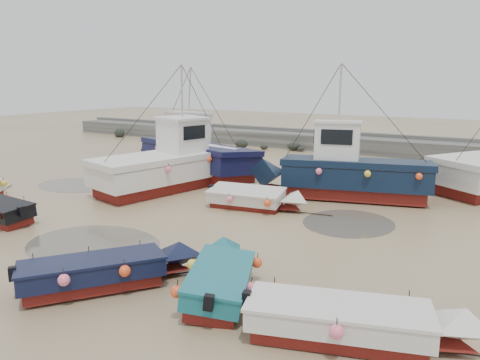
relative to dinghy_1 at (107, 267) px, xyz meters
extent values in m
plane|color=tan|center=(-1.22, 4.89, -0.55)|extent=(120.00, 120.00, 0.00)
cube|color=slate|center=(-1.22, 26.89, 0.05)|extent=(60.00, 2.20, 1.20)
cube|color=slate|center=(-1.22, 28.10, 0.78)|extent=(60.00, 0.60, 0.25)
ellipsoid|color=black|center=(3.88, 23.91, -0.25)|extent=(0.84, 0.86, 0.51)
ellipsoid|color=black|center=(6.58, 25.45, -0.20)|extent=(0.98, 1.07, 0.72)
ellipsoid|color=black|center=(-6.29, 25.35, -0.20)|extent=(0.99, 0.80, 0.58)
ellipsoid|color=black|center=(-24.73, 24.55, -0.32)|extent=(0.65, 0.64, 0.43)
ellipsoid|color=black|center=(-5.53, 25.16, -0.33)|extent=(0.61, 0.53, 0.32)
ellipsoid|color=black|center=(-10.39, 24.23, -0.17)|extent=(1.09, 0.88, 0.72)
ellipsoid|color=black|center=(-8.47, 24.54, -0.32)|extent=(0.65, 0.60, 0.37)
ellipsoid|color=black|center=(-2.14, 24.48, -0.32)|extent=(0.64, 0.62, 0.48)
ellipsoid|color=black|center=(-24.64, 24.68, -0.16)|extent=(1.10, 0.87, 0.86)
ellipsoid|color=black|center=(6.62, 25.31, -0.35)|extent=(0.55, 0.45, 0.29)
cylinder|color=#585348|center=(-2.92, 2.09, -0.54)|extent=(4.87, 4.87, 0.01)
cylinder|color=#585348|center=(3.72, 9.01, -0.54)|extent=(3.52, 3.52, 0.01)
cylinder|color=#585348|center=(-10.92, 8.00, -0.54)|extent=(4.44, 4.44, 0.01)
cylinder|color=#585348|center=(2.13, 14.99, -0.54)|extent=(6.08, 6.08, 0.01)
cylinder|color=black|center=(-13.01, 5.24, -0.52)|extent=(1.22, 1.63, 0.04)
sphere|color=#FA5022|center=(-11.47, 4.42, 0.08)|extent=(0.30, 0.30, 0.30)
cube|color=maroon|center=(-0.22, -0.30, -0.40)|extent=(3.14, 3.56, 0.30)
cube|color=black|center=(-0.22, -0.30, -0.02)|extent=(3.48, 3.91, 0.45)
pyramid|color=black|center=(1.08, 1.46, 0.43)|extent=(1.73, 1.53, 0.90)
cube|color=brown|center=(-0.22, -0.30, 0.14)|extent=(2.87, 3.25, 0.10)
cube|color=black|center=(-0.22, -0.30, 0.23)|extent=(3.58, 4.01, 0.07)
cube|color=black|center=(-1.35, -1.84, 0.15)|extent=(0.28, 0.28, 0.35)
cylinder|color=black|center=(1.62, 2.19, -0.52)|extent=(1.22, 1.63, 0.04)
sphere|color=#FA5022|center=(-1.83, -0.92, 0.08)|extent=(0.30, 0.30, 0.30)
sphere|color=#FA5022|center=(0.10, -1.44, 0.08)|extent=(0.30, 0.30, 0.30)
sphere|color=#FA5022|center=(-0.96, 0.25, 0.08)|extent=(0.30, 0.30, 0.30)
sphere|color=#FA5022|center=(0.97, -0.26, 0.08)|extent=(0.30, 0.30, 0.30)
sphere|color=#FA5022|center=(-0.10, 1.43, 0.08)|extent=(0.30, 0.30, 0.30)
cube|color=maroon|center=(2.99, 0.92, -0.40)|extent=(2.25, 3.08, 0.30)
cube|color=#16636F|center=(2.99, 0.92, -0.02)|extent=(2.52, 3.36, 0.45)
pyramid|color=#16636F|center=(2.22, 2.64, 0.43)|extent=(1.57, 1.22, 0.90)
cube|color=brown|center=(2.99, 0.92, 0.14)|extent=(2.07, 2.80, 0.10)
cube|color=#16636F|center=(2.99, 0.92, 0.23)|extent=(2.60, 3.44, 0.07)
cube|color=black|center=(3.64, -0.53, 0.15)|extent=(0.27, 0.25, 0.35)
cylinder|color=black|center=(1.88, 3.40, -0.52)|extent=(0.85, 1.84, 0.04)
sphere|color=#FA5022|center=(2.74, -0.52, 0.08)|extent=(0.30, 0.30, 0.30)
sphere|color=#FA5022|center=(3.90, 0.89, 0.08)|extent=(0.30, 0.30, 0.30)
sphere|color=#FA5022|center=(2.08, 0.96, 0.08)|extent=(0.30, 0.30, 0.30)
sphere|color=#FA5022|center=(3.24, 2.37, 0.08)|extent=(0.30, 0.30, 0.30)
cube|color=maroon|center=(6.25, 0.67, -0.40)|extent=(3.78, 2.29, 0.30)
cube|color=silver|center=(6.25, 0.67, -0.02)|extent=(4.09, 2.58, 0.45)
pyramid|color=silver|center=(8.41, 1.36, 0.43)|extent=(1.13, 1.64, 0.90)
cube|color=brown|center=(6.25, 0.67, 0.14)|extent=(3.42, 2.11, 0.10)
cube|color=silver|center=(6.25, 0.67, 0.23)|extent=(4.19, 2.67, 0.07)
cube|color=black|center=(4.35, 0.06, 0.15)|extent=(0.24, 0.26, 0.35)
sphere|color=#FA5022|center=(4.54, 1.03, 0.08)|extent=(0.30, 0.30, 0.30)
sphere|color=#FA5022|center=(6.52, -0.16, 0.08)|extent=(0.30, 0.30, 0.30)
sphere|color=#FA5022|center=(7.44, 1.95, 0.08)|extent=(0.30, 0.30, 0.30)
cube|color=maroon|center=(-8.12, 2.00, -0.40)|extent=(3.06, 1.25, 0.30)
cube|color=black|center=(-6.44, 1.91, 0.15)|extent=(0.19, 0.23, 0.35)
sphere|color=#FA5022|center=(-7.44, 2.72, 0.08)|extent=(0.30, 0.30, 0.30)
sphere|color=#FA5022|center=(-8.72, 2.79, 0.08)|extent=(0.30, 0.30, 0.30)
cube|color=maroon|center=(-0.86, 8.89, -0.40)|extent=(3.13, 1.70, 0.30)
cube|color=silver|center=(-0.86, 8.89, -0.02)|extent=(3.38, 1.95, 0.45)
pyramid|color=silver|center=(1.06, 9.20, 0.43)|extent=(0.94, 1.56, 0.90)
cube|color=brown|center=(-0.86, 8.89, 0.14)|extent=(2.83, 1.58, 0.10)
cube|color=silver|center=(-0.86, 8.89, 0.23)|extent=(3.46, 2.02, 0.07)
cube|color=black|center=(-2.50, 8.62, 0.15)|extent=(0.21, 0.25, 0.35)
cylinder|color=black|center=(1.90, 9.33, -0.52)|extent=(1.98, 0.36, 0.04)
sphere|color=#FA5022|center=(-2.24, 9.53, 0.08)|extent=(0.30, 0.30, 0.30)
sphere|color=#FA5022|center=(-1.14, 7.98, 0.08)|extent=(0.30, 0.30, 0.30)
sphere|color=#FA5022|center=(-0.57, 9.80, 0.08)|extent=(0.30, 0.30, 0.30)
sphere|color=#FA5022|center=(0.53, 8.25, 0.08)|extent=(0.30, 0.30, 0.30)
cube|color=maroon|center=(-7.01, 13.51, -0.27)|extent=(7.94, 4.72, 0.55)
cube|color=#101237|center=(-7.01, 13.51, 0.48)|extent=(8.60, 5.30, 0.95)
pyramid|color=#101237|center=(-11.37, 14.97, 1.18)|extent=(2.26, 3.17, 1.40)
cube|color=brown|center=(-7.01, 13.51, 0.99)|extent=(8.39, 5.13, 0.08)
cube|color=#101237|center=(-7.01, 13.51, 1.13)|extent=(8.80, 5.41, 0.30)
cube|color=white|center=(-8.06, 13.86, 2.10)|extent=(2.53, 2.54, 1.70)
cube|color=white|center=(-8.06, 13.86, 3.01)|extent=(2.74, 2.74, 0.12)
cube|color=black|center=(-9.02, 14.19, 2.36)|extent=(0.59, 1.63, 0.68)
cylinder|color=#B7B7B2|center=(-8.06, 13.86, 4.37)|extent=(0.10, 0.10, 2.60)
cylinder|color=black|center=(-12.51, 15.36, -0.52)|extent=(2.86, 1.00, 0.05)
sphere|color=pink|center=(-4.44, 11.01, 0.83)|extent=(0.30, 0.30, 0.30)
sphere|color=pink|center=(-4.68, 14.36, 0.83)|extent=(0.30, 0.30, 0.30)
sphere|color=pink|center=(-6.89, 11.83, 0.83)|extent=(0.30, 0.30, 0.30)
sphere|color=pink|center=(-7.12, 15.19, 0.83)|extent=(0.30, 0.30, 0.30)
sphere|color=pink|center=(-9.34, 12.65, 0.83)|extent=(0.30, 0.30, 0.30)
sphere|color=pink|center=(-9.57, 16.01, 0.83)|extent=(0.30, 0.30, 0.30)
cube|color=maroon|center=(-6.08, 9.74, -0.27)|extent=(3.68, 7.45, 0.55)
cube|color=white|center=(-6.08, 9.74, 0.48)|extent=(4.17, 8.04, 0.95)
pyramid|color=white|center=(-5.16, 14.03, 1.18)|extent=(2.86, 1.94, 1.40)
cube|color=brown|center=(-6.08, 9.74, 0.99)|extent=(4.03, 7.85, 0.08)
cube|color=white|center=(-6.08, 9.74, 1.13)|extent=(4.26, 8.22, 0.30)
cube|color=white|center=(-5.86, 10.77, 2.10)|extent=(2.21, 2.34, 1.70)
cube|color=white|center=(-5.86, 10.77, 3.01)|extent=(2.39, 2.53, 0.12)
cube|color=black|center=(-5.65, 11.76, 2.36)|extent=(1.54, 0.38, 0.68)
cylinder|color=#B7B7B2|center=(-5.86, 10.77, 4.37)|extent=(0.10, 0.10, 2.60)
cylinder|color=black|center=(-4.91, 15.18, -0.52)|extent=(0.68, 2.94, 0.05)
sphere|color=pink|center=(-8.12, 7.06, 0.83)|extent=(0.30, 0.30, 0.30)
sphere|color=pink|center=(-4.89, 8.45, 0.83)|extent=(0.30, 0.30, 0.30)
sphere|color=pink|center=(-7.26, 11.04, 0.83)|extent=(0.30, 0.30, 0.30)
sphere|color=pink|center=(-4.04, 12.43, 0.83)|extent=(0.30, 0.30, 0.30)
cube|color=maroon|center=(2.73, 12.85, -0.27)|extent=(6.52, 3.64, 0.55)
cube|color=black|center=(2.73, 12.85, 0.48)|extent=(7.05, 4.11, 0.95)
pyramid|color=black|center=(-1.01, 11.81, 1.18)|extent=(2.02, 2.70, 1.40)
cube|color=brown|center=(2.73, 12.85, 0.99)|extent=(6.88, 3.97, 0.08)
cube|color=black|center=(2.73, 12.85, 1.13)|extent=(7.21, 4.19, 0.30)
cube|color=white|center=(1.85, 12.61, 2.10)|extent=(2.38, 2.16, 1.70)
cube|color=white|center=(1.85, 12.61, 3.01)|extent=(2.57, 2.33, 0.12)
cube|color=black|center=(0.87, 12.33, 2.36)|extent=(0.43, 1.39, 0.68)
cylinder|color=#B7B7B2|center=(1.85, 12.61, 4.37)|extent=(0.10, 0.10, 2.60)
cylinder|color=black|center=(-2.07, 11.51, -0.52)|extent=(2.90, 0.85, 0.05)
sphere|color=pink|center=(5.63, 12.29, 0.83)|extent=(0.30, 0.30, 0.30)
sphere|color=pink|center=(3.90, 14.55, 0.83)|extent=(0.30, 0.30, 0.30)
sphere|color=pink|center=(3.59, 11.72, 0.83)|extent=(0.30, 0.30, 0.30)
sphere|color=pink|center=(1.86, 13.99, 0.83)|extent=(0.30, 0.30, 0.30)
sphere|color=pink|center=(1.55, 11.15, 0.83)|extent=(0.30, 0.30, 0.30)
sphere|color=pink|center=(-0.18, 13.42, 0.83)|extent=(0.30, 0.30, 0.30)
sphere|color=pink|center=(5.53, 16.39, 0.83)|extent=(0.30, 0.30, 0.30)
sphere|color=pink|center=(6.74, 18.32, 0.83)|extent=(0.30, 0.30, 0.30)
imported|color=#151835|center=(-5.14, 10.96, -0.55)|extent=(0.71, 0.49, 1.91)
camera|label=1|loc=(9.22, -8.22, 4.95)|focal=35.00mm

